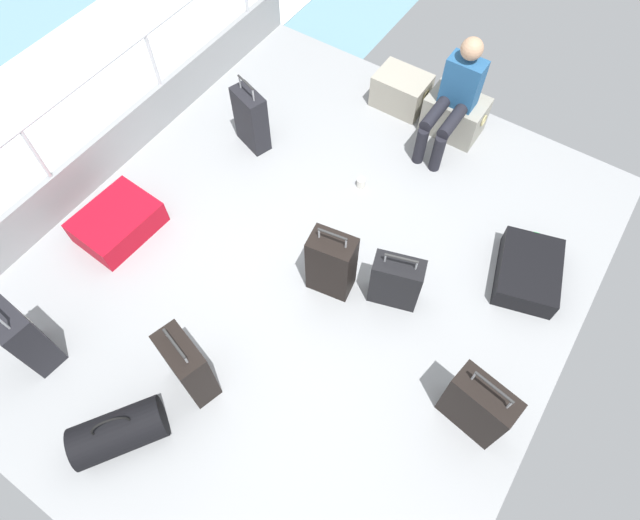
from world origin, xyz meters
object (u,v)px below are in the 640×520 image
(suitcase_6, at_px, (188,366))
(suitcase_7, at_px, (528,272))
(suitcase_5, at_px, (331,264))
(paper_cup, at_px, (361,183))
(suitcase_0, at_px, (23,338))
(suitcase_1, at_px, (396,281))
(suitcase_2, at_px, (477,406))
(suitcase_3, at_px, (117,222))
(cargo_crate_0, at_px, (401,91))
(suitcase_4, at_px, (251,119))
(duffel_bag, at_px, (119,432))
(cargo_crate_1, at_px, (455,115))
(passenger_seated, at_px, (455,96))

(suitcase_6, distance_m, suitcase_7, 2.86)
(suitcase_5, relative_size, paper_cup, 7.66)
(suitcase_0, relative_size, suitcase_1, 1.39)
(suitcase_0, height_order, suitcase_2, suitcase_0)
(suitcase_2, height_order, suitcase_3, suitcase_2)
(cargo_crate_0, relative_size, suitcase_4, 0.74)
(duffel_bag, xyz_separation_m, paper_cup, (0.21, 2.95, -0.11))
(suitcase_2, xyz_separation_m, duffel_bag, (-2.02, -1.51, -0.15))
(cargo_crate_1, height_order, suitcase_7, cargo_crate_1)
(suitcase_2, bearing_deg, cargo_crate_0, 127.92)
(suitcase_2, bearing_deg, cargo_crate_1, 118.75)
(suitcase_2, distance_m, suitcase_5, 1.51)
(suitcase_0, distance_m, suitcase_7, 4.01)
(cargo_crate_0, bearing_deg, suitcase_0, -103.59)
(passenger_seated, height_order, suitcase_4, passenger_seated)
(suitcase_2, bearing_deg, paper_cup, 141.33)
(paper_cup, bearing_deg, suitcase_7, -2.86)
(suitcase_6, bearing_deg, suitcase_1, 58.70)
(passenger_seated, height_order, suitcase_3, passenger_seated)
(suitcase_3, height_order, suitcase_7, suitcase_3)
(suitcase_0, bearing_deg, cargo_crate_0, 76.41)
(suitcase_3, distance_m, duffel_bag, 1.87)
(suitcase_7, bearing_deg, suitcase_6, -127.86)
(suitcase_7, distance_m, paper_cup, 1.70)
(suitcase_0, bearing_deg, suitcase_7, 43.52)
(suitcase_3, xyz_separation_m, suitcase_6, (1.48, -0.70, 0.21))
(suitcase_3, xyz_separation_m, suitcase_7, (3.23, 1.55, -0.02))
(suitcase_0, xyz_separation_m, suitcase_2, (3.01, 1.40, -0.03))
(suitcase_5, height_order, paper_cup, suitcase_5)
(passenger_seated, bearing_deg, cargo_crate_1, 90.00)
(cargo_crate_1, height_order, duffel_bag, duffel_bag)
(suitcase_1, distance_m, suitcase_3, 2.50)
(passenger_seated, relative_size, suitcase_1, 1.76)
(duffel_bag, height_order, paper_cup, duffel_bag)
(cargo_crate_1, xyz_separation_m, suitcase_4, (-1.57, -1.25, 0.11))
(suitcase_1, distance_m, duffel_bag, 2.33)
(suitcase_5, xyz_separation_m, paper_cup, (-0.34, 1.05, -0.28))
(suitcase_0, bearing_deg, suitcase_1, 43.97)
(cargo_crate_1, relative_size, duffel_bag, 0.86)
(cargo_crate_0, distance_m, suitcase_5, 2.31)
(suitcase_1, distance_m, suitcase_5, 0.53)
(suitcase_0, xyz_separation_m, suitcase_4, (0.02, 2.73, -0.02))
(suitcase_4, bearing_deg, suitcase_5, -31.58)
(suitcase_0, height_order, suitcase_5, suitcase_0)
(passenger_seated, xyz_separation_m, suitcase_6, (-0.44, -3.29, -0.25))
(passenger_seated, relative_size, suitcase_0, 1.26)
(cargo_crate_0, xyz_separation_m, suitcase_3, (-1.30, -2.81, -0.06))
(passenger_seated, xyz_separation_m, paper_cup, (-0.38, -0.96, -0.53))
(duffel_bag, bearing_deg, suitcase_0, 173.95)
(duffel_bag, bearing_deg, suitcase_4, 108.95)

